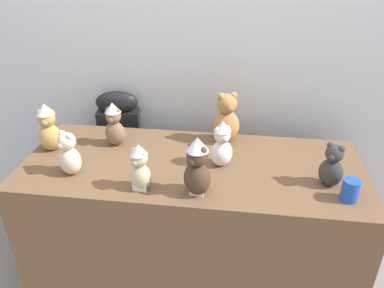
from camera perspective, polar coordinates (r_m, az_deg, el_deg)
The scene contains 14 objects.
wall_back at distance 2.44m, azimuth 2.06°, elevation 15.88°, with size 7.00×0.08×2.60m, color silver.
display_table at distance 2.28m, azimuth 0.00°, elevation -11.09°, with size 1.84×0.76×0.76m, color brown.
instrument_case at distance 2.75m, azimuth -10.49°, elevation -1.45°, with size 0.29×0.16×0.95m.
teddy_bear_snow at distance 1.99m, azimuth 4.53°, elevation -0.04°, with size 0.15×0.14×0.26m.
teddy_bear_sand at distance 1.82m, azimuth -7.88°, elevation -3.51°, with size 0.14×0.13×0.24m.
teddy_bear_mocha at distance 2.23m, azimuth -11.64°, elevation 2.87°, with size 0.13×0.12×0.26m.
teddy_bear_cocoa at distance 1.75m, azimuth 0.77°, elevation -3.51°, with size 0.18×0.17×0.30m.
teddy_bear_honey at distance 2.28m, azimuth -20.81°, elevation 2.29°, with size 0.14×0.13×0.29m.
teddy_bear_cream at distance 2.02m, azimuth -18.03°, elevation -1.53°, with size 0.16×0.15×0.24m.
teddy_bear_charcoal at distance 1.95m, azimuth 20.32°, elevation -3.18°, with size 0.15×0.15×0.23m.
teddy_bear_caramel at distance 2.23m, azimuth 5.20°, elevation 3.73°, with size 0.19×0.18×0.31m.
party_cup_blue at distance 1.90m, azimuth 22.71°, elevation -6.44°, with size 0.08×0.08×0.11m, color blue.
name_card_front_left at distance 1.85m, azimuth -7.91°, elevation -6.47°, with size 0.07×0.01×0.05m, color white.
name_card_front_middle at distance 1.80m, azimuth 0.66°, elevation -7.21°, with size 0.07×0.01×0.05m, color white.
Camera 1 is at (0.23, -1.49, 1.84)m, focal length 35.43 mm.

